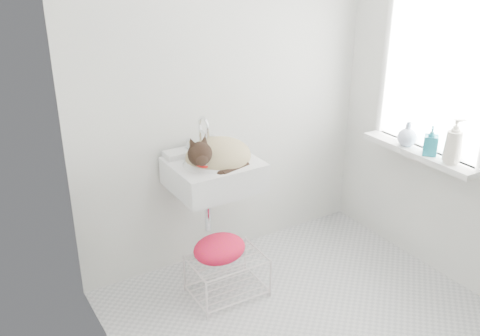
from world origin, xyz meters
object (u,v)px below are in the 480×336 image
sink (214,161)px  bottle_b (429,155)px  cat (217,156)px  wire_rack (227,274)px  bottle_c (406,145)px  bottle_a (450,163)px

sink → bottle_b: size_ratio=2.82×
cat → wire_rack: size_ratio=0.97×
sink → wire_rack: bearing=-100.4°
bottle_c → bottle_b: bearing=-90.0°
cat → bottle_a: 1.46m
wire_rack → bottle_a: 1.58m
cat → bottle_c: cat is taller
cat → bottle_a: bearing=-31.3°
wire_rack → bottle_c: (1.29, -0.20, 0.70)m
wire_rack → bottle_c: bearing=-8.8°
cat → bottle_b: (1.24, -0.61, -0.04)m
bottle_a → bottle_c: (0.00, 0.36, 0.00)m
cat → bottle_a: size_ratio=1.81×
sink → bottle_b: bearing=-26.7°
cat → sink: bearing=126.4°
bottle_a → bottle_c: size_ratio=1.46×
sink → bottle_c: sink is taller
sink → wire_rack: sink is taller
cat → bottle_a: cat is taller
bottle_c → cat: bearing=161.4°
wire_rack → bottle_b: (1.29, -0.40, 0.70)m
wire_rack → bottle_b: bottle_b is taller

